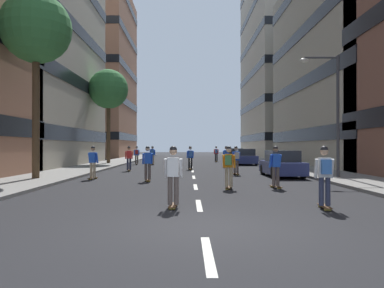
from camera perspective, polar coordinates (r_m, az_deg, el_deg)
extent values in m
plane|color=black|center=(33.66, -0.07, -3.35)|extent=(153.37, 153.37, 0.00)
cube|color=gray|center=(37.66, -12.56, -2.92)|extent=(3.55, 70.29, 0.14)
cube|color=gray|center=(37.80, 12.28, -2.91)|extent=(3.55, 70.29, 0.14)
cube|color=silver|center=(6.32, 2.48, -16.58)|extent=(0.16, 2.20, 0.01)
cube|color=silver|center=(11.20, 1.08, -9.41)|extent=(0.16, 2.20, 0.01)
cube|color=silver|center=(16.15, 0.54, -6.61)|extent=(0.16, 2.20, 0.01)
cube|color=silver|center=(21.13, 0.27, -5.13)|extent=(0.16, 2.20, 0.01)
cube|color=silver|center=(26.12, 0.09, -4.21)|extent=(0.16, 2.20, 0.01)
cube|color=silver|center=(31.11, -0.02, -3.59)|extent=(0.16, 2.20, 0.01)
cube|color=silver|center=(36.10, -0.11, -3.14)|extent=(0.16, 2.20, 0.01)
cube|color=silver|center=(41.09, -0.17, -2.80)|extent=(0.16, 2.20, 0.01)
cube|color=silver|center=(46.09, -0.22, -2.53)|extent=(0.16, 2.20, 0.01)
cube|color=silver|center=(51.09, -0.26, -2.32)|extent=(0.16, 2.20, 0.01)
cube|color=silver|center=(56.08, -0.29, -2.14)|extent=(0.16, 2.20, 0.01)
cube|color=silver|center=(61.08, -0.32, -1.99)|extent=(0.16, 2.20, 0.01)
cube|color=#9E6B51|center=(63.62, -17.00, 10.22)|extent=(16.20, 17.83, 26.82)
cube|color=black|center=(62.56, -17.01, 1.00)|extent=(16.32, 17.95, 1.10)
cube|color=black|center=(62.91, -17.01, 5.90)|extent=(16.32, 17.95, 1.10)
cube|color=black|center=(63.72, -17.00, 10.70)|extent=(16.32, 17.95, 1.10)
cube|color=black|center=(64.96, -16.99, 15.35)|extent=(16.32, 17.95, 1.10)
cube|color=black|center=(66.61, -16.98, 19.79)|extent=(16.32, 17.95, 1.10)
cube|color=#BCB29E|center=(64.80, 16.31, 14.17)|extent=(16.20, 22.55, 35.98)
cube|color=black|center=(62.75, 16.33, 0.88)|extent=(16.32, 22.67, 1.10)
cube|color=black|center=(63.06, 16.33, 5.55)|extent=(16.32, 22.67, 1.10)
cube|color=black|center=(63.79, 16.32, 10.15)|extent=(16.32, 22.67, 1.10)
cube|color=black|center=(64.93, 16.31, 14.61)|extent=(16.32, 22.67, 1.10)
cube|color=black|center=(66.44, 16.30, 18.90)|extent=(16.32, 22.67, 1.10)
cube|color=navy|center=(22.17, 13.65, -3.53)|extent=(1.80, 4.40, 0.70)
cube|color=#2D3338|center=(22.00, 13.75, -1.81)|extent=(1.60, 2.10, 0.64)
cylinder|color=black|center=(23.41, 10.87, -3.88)|extent=(0.22, 0.64, 0.64)
cylinder|color=black|center=(23.78, 14.66, -3.82)|extent=(0.22, 0.64, 0.64)
cylinder|color=black|center=(20.59, 12.49, -4.37)|extent=(0.22, 0.64, 0.64)
cylinder|color=black|center=(21.01, 16.75, -4.28)|extent=(0.22, 0.64, 0.64)
cube|color=navy|center=(35.75, 8.16, -2.32)|extent=(1.80, 4.40, 0.70)
cube|color=#2D3338|center=(35.58, 8.20, -1.25)|extent=(1.60, 2.10, 0.64)
cylinder|color=black|center=(37.08, 6.60, -2.58)|extent=(0.22, 0.64, 0.64)
cylinder|color=black|center=(37.31, 9.04, -2.56)|extent=(0.22, 0.64, 0.64)
cylinder|color=black|center=(34.21, 7.21, -2.76)|extent=(0.22, 0.64, 0.64)
cylinder|color=black|center=(34.46, 9.85, -2.74)|extent=(0.22, 0.64, 0.64)
cube|color=black|center=(43.20, 6.64, -1.98)|extent=(1.80, 4.40, 0.70)
cube|color=#2D3338|center=(43.03, 6.66, -1.09)|extent=(1.60, 2.10, 0.64)
cylinder|color=black|center=(44.55, 5.38, -2.20)|extent=(0.22, 0.64, 0.64)
cylinder|color=black|center=(44.75, 7.42, -2.19)|extent=(0.22, 0.64, 0.64)
cylinder|color=black|center=(41.67, 5.80, -2.33)|extent=(0.22, 0.64, 0.64)
cylinder|color=black|center=(41.88, 7.97, -2.32)|extent=(0.22, 0.64, 0.64)
cylinder|color=#4C3823|center=(37.02, -12.76, 1.70)|extent=(0.36, 0.36, 5.89)
sphere|color=#387A3D|center=(37.42, -12.75, 8.27)|extent=(3.84, 3.84, 3.84)
cylinder|color=#4C3823|center=(20.54, -22.93, 4.11)|extent=(0.36, 0.36, 6.43)
sphere|color=#387A3D|center=(21.35, -22.90, 16.14)|extent=(3.56, 3.56, 3.56)
cylinder|color=#3F3F44|center=(21.43, 21.57, 4.02)|extent=(0.16, 0.16, 6.50)
cylinder|color=#3F3F44|center=(21.58, 19.29, 12.45)|extent=(1.80, 0.10, 0.10)
ellipsoid|color=silver|center=(21.26, 16.95, 12.23)|extent=(0.50, 0.30, 0.24)
cube|color=brown|center=(16.03, 12.79, -6.37)|extent=(0.39, 0.92, 0.02)
cylinder|color=#D8BF4C|center=(16.33, 12.30, -6.43)|extent=(0.19, 0.11, 0.07)
cylinder|color=#D8BF4C|center=(15.75, 13.30, -6.65)|extent=(0.19, 0.11, 0.07)
cylinder|color=#594C47|center=(15.96, 12.50, -4.92)|extent=(0.17, 0.17, 0.80)
cylinder|color=#594C47|center=(16.04, 13.08, -4.89)|extent=(0.17, 0.17, 0.80)
cube|color=blue|center=(15.96, 12.79, -2.49)|extent=(0.36, 0.26, 0.55)
cylinder|color=blue|center=(15.91, 12.00, -2.59)|extent=(0.14, 0.24, 0.55)
cylinder|color=blue|center=(16.10, 13.42, -2.57)|extent=(0.14, 0.24, 0.55)
sphere|color=#997051|center=(15.96, 12.75, -0.85)|extent=(0.22, 0.22, 0.22)
sphere|color=black|center=(15.96, 12.75, -0.67)|extent=(0.21, 0.21, 0.21)
cube|color=brown|center=(18.77, -6.85, -5.49)|extent=(0.39, 0.92, 0.02)
cylinder|color=#D8BF4C|center=(19.09, -6.96, -5.55)|extent=(0.19, 0.11, 0.07)
cylinder|color=#D8BF4C|center=(18.46, -6.74, -5.73)|extent=(0.19, 0.11, 0.07)
cylinder|color=#594C47|center=(18.73, -7.13, -4.24)|extent=(0.17, 0.17, 0.80)
cylinder|color=#594C47|center=(18.75, -6.58, -4.24)|extent=(0.17, 0.17, 0.80)
cube|color=blue|center=(18.70, -6.85, -2.18)|extent=(0.36, 0.27, 0.55)
cylinder|color=blue|center=(18.73, -7.54, -2.26)|extent=(0.14, 0.24, 0.55)
cylinder|color=blue|center=(18.78, -6.20, -2.25)|extent=(0.14, 0.24, 0.55)
sphere|color=beige|center=(18.72, -6.86, -0.78)|extent=(0.22, 0.22, 0.22)
sphere|color=black|center=(18.72, -6.86, -0.63)|extent=(0.21, 0.21, 0.21)
cube|color=brown|center=(35.51, -6.11, -3.06)|extent=(0.22, 0.90, 0.02)
cylinder|color=#D8BF4C|center=(35.83, -6.05, -3.11)|extent=(0.18, 0.07, 0.07)
cylinder|color=#D8BF4C|center=(35.19, -6.18, -3.16)|extent=(0.18, 0.07, 0.07)
cylinder|color=tan|center=(35.50, -6.26, -2.39)|extent=(0.14, 0.14, 0.80)
cylinder|color=tan|center=(35.48, -5.97, -2.40)|extent=(0.14, 0.14, 0.80)
cube|color=blue|center=(35.47, -6.11, -1.31)|extent=(0.32, 0.21, 0.55)
cylinder|color=blue|center=(35.55, -6.46, -1.35)|extent=(0.10, 0.23, 0.55)
cylinder|color=blue|center=(35.50, -5.75, -1.35)|extent=(0.10, 0.23, 0.55)
sphere|color=#997051|center=(35.49, -6.11, -0.57)|extent=(0.22, 0.22, 0.22)
sphere|color=black|center=(35.49, -6.11, -0.49)|extent=(0.21, 0.21, 0.21)
cube|color=#3F72BF|center=(35.29, -6.15, -1.26)|extent=(0.26, 0.17, 0.40)
cube|color=brown|center=(36.15, -8.53, -3.01)|extent=(0.33, 0.92, 0.02)
cylinder|color=#D8BF4C|center=(36.47, -8.53, -3.06)|extent=(0.19, 0.10, 0.07)
cylinder|color=#D8BF4C|center=(35.83, -8.53, -3.11)|extent=(0.19, 0.10, 0.07)
cylinder|color=#594C47|center=(36.13, -8.67, -2.36)|extent=(0.16, 0.16, 0.80)
cylinder|color=#594C47|center=(36.14, -8.39, -2.36)|extent=(0.16, 0.16, 0.80)
cube|color=blue|center=(36.12, -8.53, -1.29)|extent=(0.35, 0.24, 0.55)
cylinder|color=blue|center=(36.17, -8.88, -1.33)|extent=(0.12, 0.24, 0.55)
cylinder|color=blue|center=(36.17, -8.18, -1.33)|extent=(0.12, 0.24, 0.55)
sphere|color=tan|center=(36.13, -8.53, -0.56)|extent=(0.22, 0.22, 0.22)
sphere|color=black|center=(36.13, -8.53, -0.49)|extent=(0.21, 0.21, 0.21)
cube|color=#A52626|center=(35.94, -8.53, -1.24)|extent=(0.28, 0.20, 0.40)
cube|color=brown|center=(15.44, 5.71, -6.61)|extent=(0.40, 0.92, 0.02)
cylinder|color=#D8BF4C|center=(15.76, 5.85, -6.66)|extent=(0.19, 0.11, 0.07)
cylinder|color=#D8BF4C|center=(15.13, 5.56, -6.92)|extent=(0.19, 0.11, 0.07)
cylinder|color=tan|center=(15.41, 5.37, -5.09)|extent=(0.17, 0.17, 0.80)
cylinder|color=tan|center=(15.39, 6.04, -5.09)|extent=(0.17, 0.17, 0.80)
cube|color=orange|center=(15.36, 5.70, -2.58)|extent=(0.36, 0.27, 0.55)
cylinder|color=orange|center=(15.44, 4.91, -2.67)|extent=(0.14, 0.24, 0.55)
cylinder|color=orange|center=(15.38, 6.54, -2.68)|extent=(0.14, 0.24, 0.55)
sphere|color=beige|center=(15.37, 5.71, -0.88)|extent=(0.22, 0.22, 0.22)
sphere|color=black|center=(15.37, 5.71, -0.69)|extent=(0.21, 0.21, 0.21)
cube|color=#4C8C4C|center=(15.18, 5.62, -2.49)|extent=(0.29, 0.22, 0.40)
cube|color=brown|center=(26.64, -9.70, -3.96)|extent=(0.37, 0.92, 0.02)
cylinder|color=#D8BF4C|center=(26.97, -9.72, -4.02)|extent=(0.19, 0.10, 0.07)
cylinder|color=#D8BF4C|center=(26.33, -9.67, -4.11)|extent=(0.19, 0.10, 0.07)
cylinder|color=#2D334C|center=(26.62, -9.89, -3.08)|extent=(0.16, 0.16, 0.80)
cylinder|color=#2D334C|center=(26.62, -9.50, -3.08)|extent=(0.16, 0.16, 0.80)
cube|color=red|center=(26.60, -9.69, -1.63)|extent=(0.35, 0.26, 0.55)
cylinder|color=red|center=(26.64, -10.17, -1.68)|extent=(0.13, 0.24, 0.55)
cylinder|color=red|center=(26.66, -9.22, -1.68)|extent=(0.13, 0.24, 0.55)
sphere|color=#997051|center=(26.61, -9.69, -0.65)|extent=(0.22, 0.22, 0.22)
sphere|color=black|center=(26.61, -9.69, -0.54)|extent=(0.21, 0.21, 0.21)
cube|color=brown|center=(30.79, 5.28, -3.48)|extent=(0.33, 0.92, 0.02)
cylinder|color=#D8BF4C|center=(31.11, 5.31, -3.53)|extent=(0.19, 0.10, 0.07)
cylinder|color=#D8BF4C|center=(30.47, 5.25, -3.60)|extent=(0.19, 0.10, 0.07)
cylinder|color=#594C47|center=(30.77, 5.11, -2.71)|extent=(0.16, 0.16, 0.80)
cylinder|color=#594C47|center=(30.77, 5.44, -2.71)|extent=(0.16, 0.16, 0.80)
cube|color=blue|center=(30.75, 5.28, -1.46)|extent=(0.35, 0.25, 0.55)
cylinder|color=blue|center=(30.81, 4.87, -1.50)|extent=(0.12, 0.24, 0.55)
cylinder|color=blue|center=(30.79, 5.69, -1.51)|extent=(0.12, 0.24, 0.55)
sphere|color=#997051|center=(30.76, 5.28, -0.61)|extent=(0.22, 0.22, 0.22)
sphere|color=black|center=(30.76, 5.28, -0.51)|extent=(0.21, 0.21, 0.21)
cube|color=brown|center=(20.45, -15.05, -5.06)|extent=(0.37, 0.92, 0.02)
cylinder|color=#D8BF4C|center=(20.74, -14.66, -5.12)|extent=(0.19, 0.10, 0.07)
cylinder|color=#D8BF4C|center=(20.17, -15.44, -5.26)|extent=(0.19, 0.10, 0.07)
cylinder|color=tan|center=(20.46, -15.27, -3.90)|extent=(0.16, 0.16, 0.80)
cylinder|color=tan|center=(20.38, -14.82, -3.92)|extent=(0.16, 0.16, 0.80)
cube|color=blue|center=(20.39, -15.04, -2.02)|extent=(0.35, 0.26, 0.55)
cylinder|color=blue|center=(20.53, -15.54, -2.08)|extent=(0.13, 0.24, 0.55)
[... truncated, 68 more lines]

